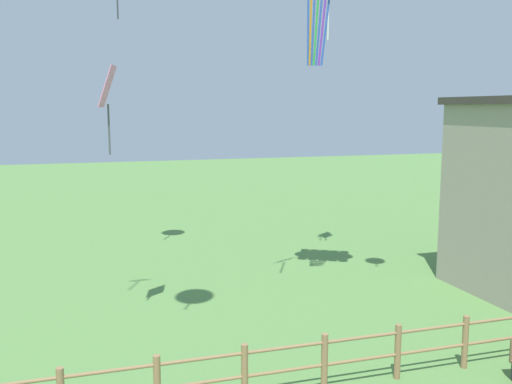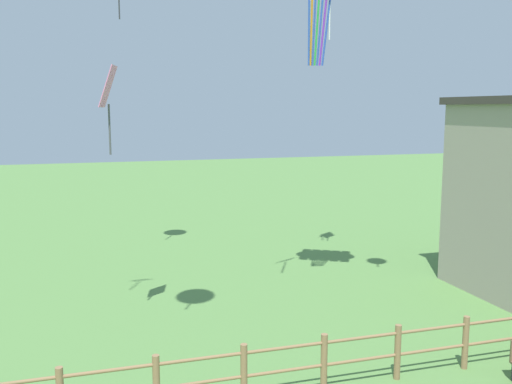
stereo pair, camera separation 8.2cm
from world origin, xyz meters
name	(u,v)px [view 1 (the left image)]	position (x,y,z in m)	size (l,w,h in m)	color
wooden_fence	(285,364)	(0.00, 6.26, 0.68)	(19.11, 0.14, 1.22)	olive
kite_pink_diamond	(108,93)	(-3.06, 10.81, 6.20)	(0.54, 0.85, 2.22)	pink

